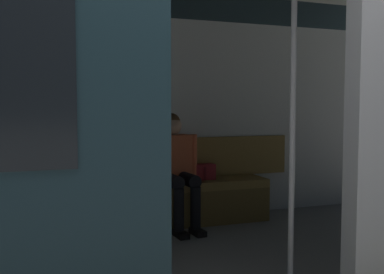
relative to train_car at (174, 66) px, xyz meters
The scene contains 7 objects.
train_car is the anchor object (origin of this frame).
bench_seat 1.67m from the train_car, 93.31° to the right, with size 2.66×0.44×0.47m.
person_seated 1.45m from the train_car, 107.29° to the right, with size 0.55×0.70×1.20m.
handbag 1.73m from the train_car, 119.77° to the right, with size 0.26×0.15×0.17m.
book 1.63m from the train_car, 88.11° to the right, with size 0.15×0.22×0.03m, color #33723F.
grab_pole_door 1.07m from the train_car, 67.27° to the left, with size 0.04×0.04×2.21m, color silver.
grab_pole_far 1.11m from the train_car, 119.97° to the left, with size 0.04×0.04×2.21m, color silver.
Camera 1 is at (1.03, 1.88, 1.25)m, focal length 40.59 mm.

